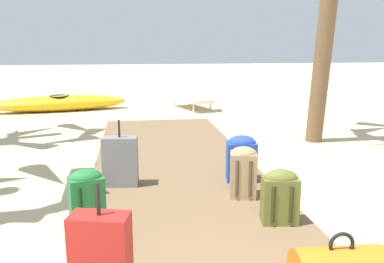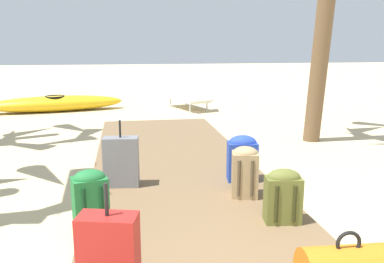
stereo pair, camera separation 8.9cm
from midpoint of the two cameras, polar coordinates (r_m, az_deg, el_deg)
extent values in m
plane|color=#D1BA8C|center=(4.25, -0.02, -10.60)|extent=(60.00, 60.00, 0.00)
cube|color=brown|center=(4.93, -1.32, -6.80)|extent=(2.09, 7.55, 0.08)
cube|color=red|center=(2.61, -11.63, -17.26)|extent=(0.39, 0.27, 0.58)
cylinder|color=black|center=(2.45, -12.02, -9.26)|extent=(0.02, 0.02, 0.20)
torus|color=black|center=(2.75, 21.15, -14.58)|extent=(0.17, 0.03, 0.16)
cube|color=slate|center=(4.62, -9.48, -4.16)|extent=(0.40, 0.23, 0.56)
cylinder|color=black|center=(4.52, -9.65, 0.40)|extent=(0.02, 0.02, 0.19)
cube|color=tan|center=(4.27, 7.77, -6.06)|extent=(0.31, 0.28, 0.47)
ellipsoid|color=tan|center=(4.21, 7.86, -3.01)|extent=(0.30, 0.27, 0.13)
cylinder|color=brown|center=(4.16, 6.94, -6.54)|extent=(0.04, 0.04, 0.38)
cylinder|color=brown|center=(4.17, 8.78, -6.56)|extent=(0.04, 0.04, 0.38)
cube|color=#237538|center=(3.59, -13.79, -9.88)|extent=(0.33, 0.27, 0.48)
ellipsoid|color=#237538|center=(3.51, -13.99, -6.26)|extent=(0.31, 0.26, 0.14)
cylinder|color=#113A1C|center=(3.48, -14.63, -10.62)|extent=(0.04, 0.04, 0.38)
cylinder|color=#113A1C|center=(3.50, -12.33, -10.35)|extent=(0.04, 0.04, 0.38)
cube|color=#2847B7|center=(4.77, 7.48, -4.21)|extent=(0.37, 0.28, 0.45)
ellipsoid|color=#2847B7|center=(4.71, 7.55, -1.56)|extent=(0.35, 0.26, 0.17)
cylinder|color=navy|center=(4.65, 6.64, -4.62)|extent=(0.04, 0.04, 0.36)
cylinder|color=navy|center=(4.67, 8.70, -4.60)|extent=(0.04, 0.04, 0.36)
cube|color=olive|center=(3.74, 12.88, -9.40)|extent=(0.34, 0.23, 0.42)
ellipsoid|color=olive|center=(3.67, 13.04, -6.38)|extent=(0.32, 0.22, 0.16)
cylinder|color=#333516|center=(3.64, 12.02, -9.99)|extent=(0.04, 0.04, 0.33)
cylinder|color=#333516|center=(3.68, 14.44, -9.88)|extent=(0.04, 0.04, 0.33)
cylinder|color=brown|center=(7.00, 18.91, 16.05)|extent=(0.28, 0.70, 4.39)
cube|color=white|center=(10.52, 0.18, 4.64)|extent=(1.03, 1.52, 0.08)
cube|color=white|center=(9.97, 1.79, 5.83)|extent=(0.71, 0.62, 0.54)
cylinder|color=silver|center=(10.93, -2.31, 4.12)|extent=(0.04, 0.04, 0.22)
cylinder|color=silver|center=(11.14, -0.07, 4.28)|extent=(0.04, 0.04, 0.22)
cylinder|color=silver|center=(9.94, 0.46, 3.32)|extent=(0.04, 0.04, 0.22)
cylinder|color=silver|center=(10.17, 2.85, 3.51)|extent=(0.04, 0.04, 0.22)
ellipsoid|color=gold|center=(10.66, -17.85, 3.78)|extent=(3.36, 1.26, 0.39)
torus|color=black|center=(10.64, -17.91, 4.70)|extent=(0.57, 0.57, 0.05)
camera|label=1|loc=(0.04, 90.49, -0.11)|focal=38.02mm
camera|label=2|loc=(0.04, -89.51, 0.11)|focal=38.02mm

